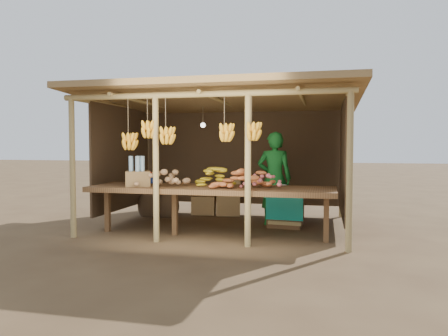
# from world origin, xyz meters

# --- Properties ---
(ground) EXTENTS (60.00, 60.00, 0.00)m
(ground) POSITION_xyz_m (0.00, 0.00, 0.00)
(ground) COLOR brown
(ground) RESTS_ON ground
(stall_structure) EXTENTS (4.70, 3.50, 2.43)m
(stall_structure) POSITION_xyz_m (-0.03, -0.07, 1.91)
(stall_structure) COLOR tan
(stall_structure) RESTS_ON ground
(counter) EXTENTS (3.90, 1.05, 0.80)m
(counter) POSITION_xyz_m (0.00, -0.95, 0.74)
(counter) COLOR brown
(counter) RESTS_ON ground
(potato_heap) EXTENTS (1.03, 0.74, 0.36)m
(potato_heap) POSITION_xyz_m (-0.80, -1.16, 0.98)
(potato_heap) COLOR #A07852
(potato_heap) RESTS_ON counter
(sweet_potato_heap) EXTENTS (1.05, 0.68, 0.36)m
(sweet_potato_heap) POSITION_xyz_m (0.60, -1.03, 0.98)
(sweet_potato_heap) COLOR #BF6231
(sweet_potato_heap) RESTS_ON counter
(onion_heap) EXTENTS (0.74, 0.48, 0.35)m
(onion_heap) POSITION_xyz_m (0.87, -1.06, 0.98)
(onion_heap) COLOR #BD5C5E
(onion_heap) RESTS_ON counter
(banana_pile) EXTENTS (0.77, 0.63, 0.35)m
(banana_pile) POSITION_xyz_m (0.04, -0.77, 0.98)
(banana_pile) COLOR yellow
(banana_pile) RESTS_ON counter
(tomato_basin) EXTENTS (0.37, 0.37, 0.19)m
(tomato_basin) POSITION_xyz_m (-1.30, -0.50, 0.88)
(tomato_basin) COLOR navy
(tomato_basin) RESTS_ON counter
(bottle_box) EXTENTS (0.48, 0.44, 0.49)m
(bottle_box) POSITION_xyz_m (-1.16, -1.13, 0.99)
(bottle_box) COLOR olive
(bottle_box) RESTS_ON counter
(vendor) EXTENTS (0.65, 0.45, 1.70)m
(vendor) POSITION_xyz_m (0.87, 0.33, 0.85)
(vendor) COLOR #166725
(vendor) RESTS_ON ground
(tarp_crate) EXTENTS (0.70, 0.62, 0.77)m
(tarp_crate) POSITION_xyz_m (1.09, 0.16, 0.32)
(tarp_crate) COLOR brown
(tarp_crate) RESTS_ON ground
(carton_stack) EXTENTS (1.07, 0.46, 0.77)m
(carton_stack) POSITION_xyz_m (-0.34, 1.10, 0.34)
(carton_stack) COLOR olive
(carton_stack) RESTS_ON ground
(burlap_sacks) EXTENTS (0.88, 0.46, 0.62)m
(burlap_sacks) POSITION_xyz_m (-1.55, 0.71, 0.27)
(burlap_sacks) COLOR #493421
(burlap_sacks) RESTS_ON ground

